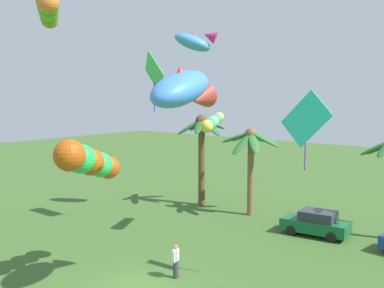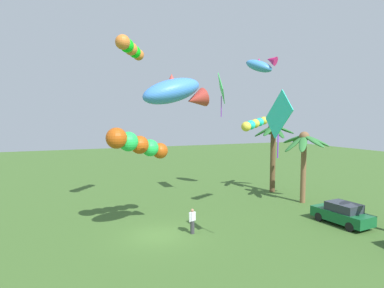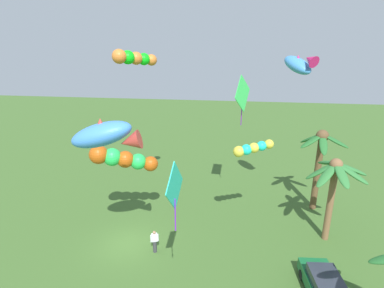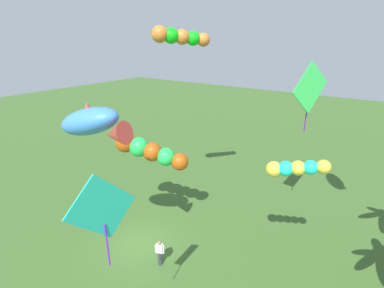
{
  "view_description": "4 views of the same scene",
  "coord_description": "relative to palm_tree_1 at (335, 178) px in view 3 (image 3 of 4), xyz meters",
  "views": [
    {
      "loc": [
        13.98,
        -13.43,
        8.52
      ],
      "look_at": [
        -0.66,
        4.76,
        5.91
      ],
      "focal_mm": 43.29,
      "sensor_mm": 36.0,
      "label": 1
    },
    {
      "loc": [
        18.69,
        -5.6,
        7.24
      ],
      "look_at": [
        -2.6,
        3.39,
        5.38
      ],
      "focal_mm": 30.15,
      "sensor_mm": 36.0,
      "label": 2
    },
    {
      "loc": [
        17.03,
        7.02,
        13.07
      ],
      "look_at": [
        -2.69,
        4.12,
        6.65
      ],
      "focal_mm": 28.27,
      "sensor_mm": 36.0,
      "label": 3
    },
    {
      "loc": [
        10.0,
        10.95,
        12.16
      ],
      "look_at": [
        -0.76,
        3.41,
        7.27
      ],
      "focal_mm": 26.44,
      "sensor_mm": 36.0,
      "label": 4
    }
  ],
  "objects": [
    {
      "name": "ground_plane",
      "position": [
        2.67,
        -13.78,
        -4.73
      ],
      "size": [
        120.0,
        120.0,
        0.0
      ],
      "primitive_type": "plane",
      "color": "#3D6028"
    },
    {
      "name": "palm_tree_1",
      "position": [
        0.0,
        0.0,
        0.0
      ],
      "size": [
        4.29,
        4.02,
        6.11
      ],
      "color": "brown",
      "rests_on": "ground"
    },
    {
      "name": "palm_tree_2",
      "position": [
        -4.36,
        0.07,
        0.26
      ],
      "size": [
        3.77,
        3.84,
        6.89
      ],
      "color": "brown",
      "rests_on": "ground"
    },
    {
      "name": "parked_car_0",
      "position": [
        5.56,
        -1.59,
        -3.98
      ],
      "size": [
        4.04,
        2.05,
        1.51
      ],
      "color": "#145B2D",
      "rests_on": "ground"
    },
    {
      "name": "spectator_0",
      "position": [
        3.2,
        -11.69,
        -3.91
      ],
      "size": [
        0.36,
        0.51,
        1.59
      ],
      "color": "#38383D",
      "rests_on": "ground"
    },
    {
      "name": "kite_tube_0",
      "position": [
        0.78,
        -5.6,
        2.08
      ],
      "size": [
        1.22,
        2.62,
        1.1
      ],
      "color": "yellow"
    },
    {
      "name": "kite_diamond_1",
      "position": [
        8.27,
        -9.18,
        2.65
      ],
      "size": [
        2.43,
        0.27,
        3.4
      ],
      "color": "#29D7BB"
    },
    {
      "name": "kite_diamond_2",
      "position": [
        -3.16,
        -6.31,
        5.0
      ],
      "size": [
        2.54,
        1.12,
        3.78
      ],
      "color": "green"
    },
    {
      "name": "kite_tube_3",
      "position": [
        -2.29,
        -14.27,
        7.57
      ],
      "size": [
        3.28,
        2.6,
        1.27
      ],
      "color": "orange"
    },
    {
      "name": "kite_fish_4",
      "position": [
        -2.97,
        -2.5,
        7.21
      ],
      "size": [
        3.14,
        2.53,
        1.79
      ],
      "color": "#3E89D1"
    },
    {
      "name": "kite_fish_5",
      "position": [
        5.2,
        -13.51,
        3.9
      ],
      "size": [
        2.16,
        4.07,
        2.05
      ],
      "color": "#4187EC"
    },
    {
      "name": "kite_tube_6",
      "position": [
        0.67,
        -14.56,
        0.83
      ],
      "size": [
        2.63,
        4.44,
        2.25
      ],
      "color": "#BC4E11"
    }
  ]
}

